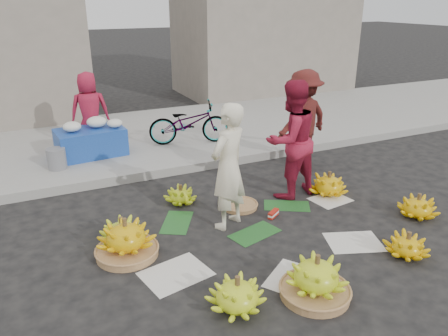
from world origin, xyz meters
name	(u,v)px	position (x,y,z in m)	size (l,w,h in m)	color
ground	(254,225)	(0.00, 0.00, 0.00)	(80.00, 80.00, 0.00)	black
curb	(193,166)	(0.00, 2.20, 0.07)	(40.00, 0.25, 0.15)	gray
sidewalk	(158,135)	(0.00, 4.30, 0.06)	(40.00, 4.00, 0.12)	gray
building_right	(264,8)	(4.50, 7.70, 2.50)	(5.00, 3.00, 5.00)	gray
newspaper_scatter	(287,255)	(0.00, -0.80, 0.00)	(3.20, 1.80, 0.00)	silver
banana_leaves	(240,220)	(-0.10, 0.20, 0.00)	(2.00, 1.00, 0.00)	#1A5020
banana_bunch_0	(126,240)	(-1.69, -0.01, 0.21)	(0.82, 0.82, 0.48)	#95673E
banana_bunch_1	(237,295)	(-0.95, -1.38, 0.16)	(0.61, 0.61, 0.36)	#9EC31B
banana_bunch_2	(316,278)	(-0.16, -1.54, 0.21)	(0.70, 0.70, 0.47)	#95673E
banana_bunch_3	(407,246)	(1.25, -1.39, 0.13)	(0.51, 0.51, 0.31)	#E7B80B
banana_bunch_4	(418,207)	(2.14, -0.72, 0.15)	(0.61, 0.61, 0.34)	#E7B80B
banana_bunch_5	(329,184)	(1.50, 0.39, 0.16)	(0.69, 0.69, 0.37)	#E7B80B
banana_bunch_6	(122,232)	(-1.67, 0.30, 0.15)	(0.72, 0.72, 0.35)	#9EC31B
banana_bunch_7	(181,195)	(-0.64, 1.06, 0.12)	(0.55, 0.55, 0.28)	#9EC31B
basket_spare	(240,206)	(0.06, 0.54, 0.03)	(0.49, 0.49, 0.06)	#95673E
incense_stack	(273,214)	(0.35, 0.09, 0.05)	(0.21, 0.07, 0.09)	red
vendor_cream	(228,167)	(-0.31, 0.16, 0.82)	(0.60, 0.39, 1.64)	#F2EACC
vendor_red	(291,140)	(0.92, 0.62, 0.87)	(0.85, 0.66, 1.74)	#AE1A35
man_striped	(303,119)	(1.82, 1.61, 0.85)	(1.10, 0.63, 1.70)	maroon
flower_table	(91,140)	(-1.51, 3.39, 0.40)	(1.23, 0.84, 0.68)	#163B95
grey_bucket	(57,159)	(-2.15, 2.93, 0.29)	(0.31, 0.31, 0.35)	slate
flower_vendor	(90,111)	(-1.41, 3.82, 0.84)	(0.70, 0.46, 1.44)	#AE1A35
bicycle	(189,123)	(0.35, 3.29, 0.53)	(1.56, 0.54, 0.82)	gray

